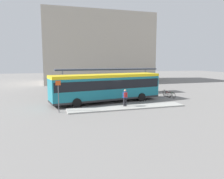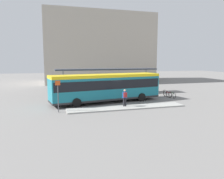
{
  "view_description": "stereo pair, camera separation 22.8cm",
  "coord_description": "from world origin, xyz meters",
  "px_view_note": "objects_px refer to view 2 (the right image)",
  "views": [
    {
      "loc": [
        -6.39,
        -22.62,
        4.54
      ],
      "look_at": [
        0.61,
        0.0,
        1.37
      ],
      "focal_mm": 35.0,
      "sensor_mm": 36.0,
      "label": 1
    },
    {
      "loc": [
        -6.17,
        -22.68,
        4.54
      ],
      "look_at": [
        0.61,
        0.0,
        1.37
      ],
      "focal_mm": 35.0,
      "sensor_mm": 36.0,
      "label": 2
    }
  ],
  "objects_px": {
    "bicycle_red": "(167,94)",
    "platform_sign": "(58,95)",
    "bicycle_white": "(166,93)",
    "potted_planter_near_shelter": "(107,92)",
    "city_bus": "(107,86)",
    "pedestrian_waiting": "(125,97)",
    "bicycle_green": "(172,95)"
  },
  "relations": [
    {
      "from": "potted_planter_near_shelter",
      "to": "platform_sign",
      "type": "xyz_separation_m",
      "value": [
        -6.23,
        -6.66,
        0.92
      ]
    },
    {
      "from": "city_bus",
      "to": "bicycle_green",
      "type": "height_order",
      "value": "city_bus"
    },
    {
      "from": "bicycle_red",
      "to": "bicycle_white",
      "type": "distance_m",
      "value": 0.69
    },
    {
      "from": "pedestrian_waiting",
      "to": "potted_planter_near_shelter",
      "type": "distance_m",
      "value": 6.48
    },
    {
      "from": "potted_planter_near_shelter",
      "to": "platform_sign",
      "type": "relative_size",
      "value": 0.43
    },
    {
      "from": "bicycle_white",
      "to": "potted_planter_near_shelter",
      "type": "height_order",
      "value": "potted_planter_near_shelter"
    },
    {
      "from": "city_bus",
      "to": "bicycle_white",
      "type": "height_order",
      "value": "city_bus"
    },
    {
      "from": "bicycle_red",
      "to": "platform_sign",
      "type": "height_order",
      "value": "platform_sign"
    },
    {
      "from": "bicycle_green",
      "to": "platform_sign",
      "type": "relative_size",
      "value": 0.58
    },
    {
      "from": "city_bus",
      "to": "bicycle_green",
      "type": "bearing_deg",
      "value": -6.61
    },
    {
      "from": "city_bus",
      "to": "pedestrian_waiting",
      "type": "xyz_separation_m",
      "value": [
        0.95,
        -3.16,
        -0.73
      ]
    },
    {
      "from": "pedestrian_waiting",
      "to": "bicycle_red",
      "type": "distance_m",
      "value": 8.34
    },
    {
      "from": "bicycle_red",
      "to": "bicycle_white",
      "type": "height_order",
      "value": "bicycle_white"
    },
    {
      "from": "city_bus",
      "to": "platform_sign",
      "type": "bearing_deg",
      "value": -156.99
    },
    {
      "from": "bicycle_green",
      "to": "bicycle_white",
      "type": "xyz_separation_m",
      "value": [
        -0.14,
        1.33,
        0.03
      ]
    },
    {
      "from": "bicycle_white",
      "to": "pedestrian_waiting",
      "type": "bearing_deg",
      "value": -47.3
    },
    {
      "from": "platform_sign",
      "to": "city_bus",
      "type": "bearing_deg",
      "value": 32.25
    },
    {
      "from": "bicycle_white",
      "to": "potted_planter_near_shelter",
      "type": "relative_size",
      "value": 1.46
    },
    {
      "from": "bicycle_red",
      "to": "platform_sign",
      "type": "xyz_separation_m",
      "value": [
        -13.43,
        -4.41,
        1.19
      ]
    },
    {
      "from": "platform_sign",
      "to": "bicycle_white",
      "type": "bearing_deg",
      "value": 20.47
    },
    {
      "from": "potted_planter_near_shelter",
      "to": "platform_sign",
      "type": "bearing_deg",
      "value": -133.09
    },
    {
      "from": "city_bus",
      "to": "bicycle_red",
      "type": "bearing_deg",
      "value": -1.84
    },
    {
      "from": "city_bus",
      "to": "bicycle_red",
      "type": "xyz_separation_m",
      "value": [
        8.11,
        1.05,
        -1.42
      ]
    },
    {
      "from": "bicycle_red",
      "to": "platform_sign",
      "type": "distance_m",
      "value": 14.19
    },
    {
      "from": "pedestrian_waiting",
      "to": "bicycle_white",
      "type": "height_order",
      "value": "pedestrian_waiting"
    },
    {
      "from": "city_bus",
      "to": "potted_planter_near_shelter",
      "type": "relative_size",
      "value": 10.22
    },
    {
      "from": "potted_planter_near_shelter",
      "to": "bicycle_red",
      "type": "bearing_deg",
      "value": -17.33
    },
    {
      "from": "city_bus",
      "to": "platform_sign",
      "type": "relative_size",
      "value": 4.42
    },
    {
      "from": "pedestrian_waiting",
      "to": "bicycle_green",
      "type": "height_order",
      "value": "pedestrian_waiting"
    },
    {
      "from": "city_bus",
      "to": "bicycle_green",
      "type": "relative_size",
      "value": 7.64
    },
    {
      "from": "bicycle_red",
      "to": "platform_sign",
      "type": "relative_size",
      "value": 0.61
    },
    {
      "from": "bicycle_white",
      "to": "platform_sign",
      "type": "distance_m",
      "value": 14.56
    }
  ]
}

